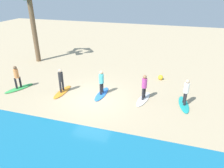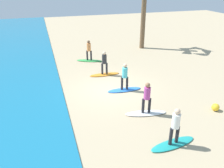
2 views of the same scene
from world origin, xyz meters
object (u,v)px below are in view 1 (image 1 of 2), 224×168
object	(u,v)px
surfboard_blue	(102,94)
surfer_blue	(101,81)
surfboard_green	(19,88)
surfer_green	(17,75)
surfboard_teal	(184,104)
palm_tree	(29,0)
surfboard_orange	(62,92)
surfer_white	(144,85)
beach_ball	(161,77)
surfer_orange	(61,79)
surfer_teal	(186,90)
surfboard_white	(143,99)

from	to	relation	value
surfboard_blue	surfer_blue	bearing A→B (deg)	0.00
surfboard_green	surfer_green	world-z (taller)	surfer_green
surfboard_teal	surfboard_blue	distance (m)	5.32
palm_tree	surfboard_green	bearing A→B (deg)	112.04
surfboard_orange	surfer_green	xyz separation A→B (m)	(3.24, 0.40, 0.99)
surfer_white	palm_tree	distance (m)	12.87
surfboard_teal	beach_ball	bearing A→B (deg)	-161.10
surfboard_orange	surfer_orange	world-z (taller)	surfer_orange
palm_tree	surfer_teal	bearing A→B (deg)	161.16
surfboard_teal	palm_tree	distance (m)	15.38
surfer_blue	palm_tree	size ratio (longest dim) A/B	0.23
surfer_orange	surfer_teal	bearing A→B (deg)	-175.14
surfer_teal	surfboard_orange	bearing A→B (deg)	4.86
surfboard_white	beach_ball	xyz separation A→B (m)	(-0.77, -3.57, 0.15)
surfer_teal	surfboard_white	world-z (taller)	surfer_teal
surfboard_teal	surfer_orange	xyz separation A→B (m)	(8.02, 0.68, 0.99)
surfboard_teal	beach_ball	size ratio (longest dim) A/B	5.34
surfboard_teal	surfer_blue	world-z (taller)	surfer_blue
surfboard_orange	beach_ball	world-z (taller)	beach_ball
surfboard_teal	surfboard_white	world-z (taller)	same
surfer_teal	surfer_white	bearing A→B (deg)	1.41
surfer_blue	palm_tree	world-z (taller)	palm_tree
surfboard_blue	surfboard_orange	world-z (taller)	same
palm_tree	surfer_green	bearing A→B (deg)	112.04
surfboard_white	beach_ball	bearing A→B (deg)	178.29
surfer_teal	surfboard_white	bearing A→B (deg)	1.41
surfboard_teal	surfboard_blue	world-z (taller)	same
surfer_teal	surfer_green	xyz separation A→B (m)	(11.26, 1.08, 0.00)
surfboard_teal	surfboard_green	world-z (taller)	same
surfboard_white	surfer_green	world-z (taller)	surfer_green
surfboard_orange	surfboard_green	distance (m)	3.26
surfer_blue	surfboard_blue	bearing A→B (deg)	0.00
surfboard_blue	surfer_orange	bearing A→B (deg)	-77.47
surfboard_white	surfer_white	world-z (taller)	surfer_white
surfboard_teal	surfer_green	distance (m)	11.36
surfer_green	beach_ball	world-z (taller)	surfer_green
surfboard_blue	palm_tree	bearing A→B (deg)	-118.16
surfer_white	beach_ball	world-z (taller)	surfer_white
surfer_teal	surfer_white	xyz separation A→B (m)	(2.50, 0.06, 0.00)
surfboard_blue	surfer_green	world-z (taller)	surfer_green
surfer_blue	surfer_orange	xyz separation A→B (m)	(2.71, 0.50, 0.00)
surfer_orange	surfer_green	bearing A→B (deg)	6.98
surfboard_blue	surfer_orange	size ratio (longest dim) A/B	1.28
surfer_white	surfboard_orange	bearing A→B (deg)	6.41
surfboard_blue	beach_ball	bearing A→B (deg)	137.92
surfboard_blue	surfer_green	bearing A→B (deg)	-79.35
surfer_orange	surfboard_green	world-z (taller)	surfer_orange
surfboard_orange	surfboard_green	xyz separation A→B (m)	(3.24, 0.40, 0.00)
surfboard_white	surfer_white	size ratio (longest dim) A/B	1.28
surfer_blue	surfboard_green	distance (m)	6.09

